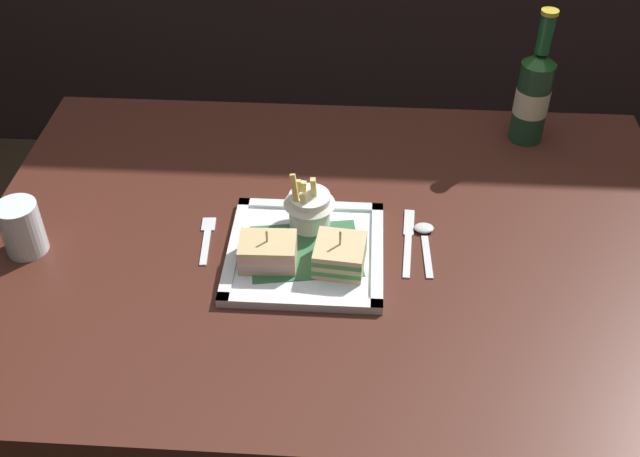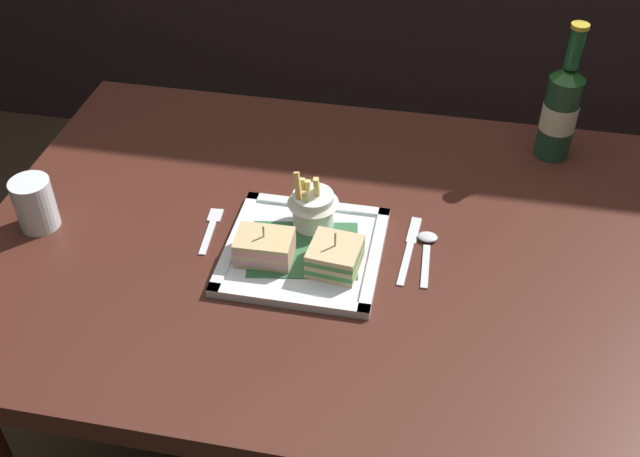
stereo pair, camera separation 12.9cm
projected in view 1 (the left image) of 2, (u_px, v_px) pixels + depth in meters
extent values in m
cube|color=#442017|center=(334.00, 246.00, 1.35)|extent=(1.26, 0.89, 0.04)
cylinder|color=#442012|center=(119.00, 250.00, 1.89)|extent=(0.08, 0.08, 0.69)
cylinder|color=#48271F|center=(566.00, 269.00, 1.84)|extent=(0.08, 0.08, 0.69)
cube|color=white|center=(305.00, 253.00, 1.30)|extent=(0.26, 0.26, 0.01)
cube|color=#30623A|center=(305.00, 251.00, 1.29)|extent=(0.21, 0.17, 0.00)
cube|color=white|center=(299.00, 301.00, 1.20)|extent=(0.26, 0.02, 0.01)
cube|color=silver|center=(311.00, 205.00, 1.39)|extent=(0.26, 0.02, 0.01)
cube|color=white|center=(234.00, 247.00, 1.30)|extent=(0.02, 0.26, 0.01)
cube|color=silver|center=(377.00, 253.00, 1.29)|extent=(0.02, 0.26, 0.01)
cube|color=tan|center=(268.00, 261.00, 1.27)|extent=(0.10, 0.07, 0.01)
cube|color=#D99594|center=(268.00, 256.00, 1.26)|extent=(0.10, 0.07, 0.01)
cube|color=tan|center=(268.00, 252.00, 1.26)|extent=(0.10, 0.07, 0.01)
cube|color=pink|center=(267.00, 248.00, 1.25)|extent=(0.10, 0.07, 0.01)
cube|color=tan|center=(267.00, 243.00, 1.24)|extent=(0.10, 0.07, 0.01)
cylinder|color=tan|center=(267.00, 247.00, 1.25)|extent=(0.00, 0.00, 0.07)
cube|color=#E3B785|center=(340.00, 263.00, 1.26)|extent=(0.09, 0.09, 0.01)
cube|color=#439549|center=(340.00, 259.00, 1.26)|extent=(0.09, 0.09, 0.01)
cube|color=#D4B37D|center=(340.00, 255.00, 1.25)|extent=(0.09, 0.09, 0.01)
cube|color=#4A8644|center=(340.00, 251.00, 1.25)|extent=(0.09, 0.09, 0.01)
cube|color=#D2B27F|center=(340.00, 246.00, 1.24)|extent=(0.09, 0.09, 0.01)
cylinder|color=tan|center=(340.00, 249.00, 1.24)|extent=(0.00, 0.00, 0.08)
cylinder|color=white|center=(310.00, 210.00, 1.33)|extent=(0.07, 0.07, 0.07)
cone|color=silver|center=(309.00, 197.00, 1.31)|extent=(0.09, 0.09, 0.03)
cube|color=#E8C157|center=(312.00, 195.00, 1.31)|extent=(0.02, 0.02, 0.05)
cube|color=#E5DA76|center=(298.00, 195.00, 1.31)|extent=(0.01, 0.02, 0.06)
cube|color=#EADD7F|center=(304.00, 195.00, 1.31)|extent=(0.01, 0.01, 0.05)
cube|color=#EED888|center=(304.00, 206.00, 1.29)|extent=(0.01, 0.01, 0.05)
cube|color=#E6B55F|center=(296.00, 195.00, 1.29)|extent=(0.02, 0.03, 0.08)
cube|color=#EDD473|center=(314.00, 193.00, 1.30)|extent=(0.01, 0.02, 0.07)
cylinder|color=#1C3F29|center=(531.00, 102.00, 1.52)|extent=(0.07, 0.07, 0.17)
cone|color=#194619|center=(540.00, 58.00, 1.46)|extent=(0.07, 0.07, 0.02)
cylinder|color=#14502B|center=(546.00, 34.00, 1.43)|extent=(0.03, 0.03, 0.08)
cylinder|color=gold|center=(550.00, 12.00, 1.40)|extent=(0.03, 0.03, 0.01)
cylinder|color=beige|center=(532.00, 101.00, 1.52)|extent=(0.07, 0.07, 0.05)
cylinder|color=silver|center=(22.00, 228.00, 1.28)|extent=(0.07, 0.07, 0.10)
cylinder|color=silver|center=(26.00, 240.00, 1.30)|extent=(0.06, 0.06, 0.04)
cube|color=silver|center=(205.00, 248.00, 1.31)|extent=(0.02, 0.09, 0.00)
cube|color=silver|center=(209.00, 224.00, 1.36)|extent=(0.03, 0.04, 0.00)
cube|color=silver|center=(407.00, 256.00, 1.30)|extent=(0.02, 0.11, 0.00)
cube|color=silver|center=(409.00, 223.00, 1.37)|extent=(0.02, 0.07, 0.00)
cube|color=silver|center=(427.00, 257.00, 1.30)|extent=(0.02, 0.11, 0.00)
ellipsoid|color=silver|center=(424.00, 228.00, 1.35)|extent=(0.03, 0.03, 0.01)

